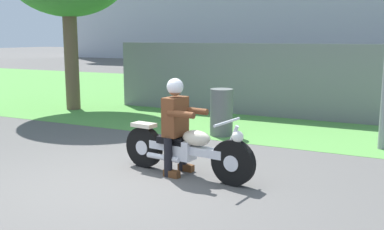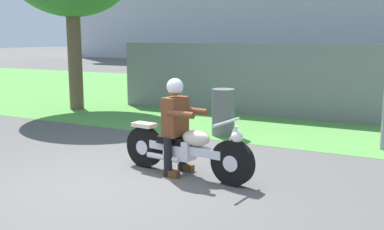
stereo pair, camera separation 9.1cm
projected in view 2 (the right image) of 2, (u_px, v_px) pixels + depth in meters
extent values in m
plane|color=#565451|center=(109.00, 186.00, 5.98)|extent=(120.00, 120.00, 0.00)
cube|color=#549342|center=(290.00, 100.00, 13.92)|extent=(60.00, 12.00, 0.01)
cylinder|color=black|center=(233.00, 163.00, 5.95)|extent=(0.63, 0.20, 0.62)
cylinder|color=silver|center=(233.00, 163.00, 5.95)|extent=(0.23, 0.17, 0.22)
cylinder|color=black|center=(145.00, 147.00, 6.81)|extent=(0.63, 0.20, 0.62)
cylinder|color=silver|center=(145.00, 147.00, 6.81)|extent=(0.23, 0.17, 0.22)
cube|color=silver|center=(186.00, 149.00, 6.37)|extent=(1.24, 0.29, 0.12)
cube|color=silver|center=(183.00, 150.00, 6.40)|extent=(0.35, 0.28, 0.28)
ellipsoid|color=beige|center=(196.00, 138.00, 6.24)|extent=(0.47, 0.29, 0.22)
cube|color=black|center=(173.00, 140.00, 6.47)|extent=(0.47, 0.29, 0.10)
cube|color=beige|center=(144.00, 125.00, 6.75)|extent=(0.38, 0.24, 0.06)
cylinder|color=silver|center=(230.00, 144.00, 5.94)|extent=(0.26, 0.08, 0.53)
cylinder|color=silver|center=(227.00, 122.00, 5.91)|extent=(0.12, 0.66, 0.04)
sphere|color=white|center=(237.00, 137.00, 5.86)|extent=(0.16, 0.16, 0.16)
cylinder|color=silver|center=(163.00, 157.00, 6.45)|extent=(0.56, 0.15, 0.08)
cylinder|color=black|center=(183.00, 152.00, 6.63)|extent=(0.12, 0.12, 0.56)
cube|color=#593319|center=(186.00, 168.00, 6.64)|extent=(0.25, 0.13, 0.10)
cylinder|color=black|center=(168.00, 157.00, 6.34)|extent=(0.12, 0.12, 0.56)
cube|color=#593319|center=(171.00, 174.00, 6.35)|extent=(0.25, 0.13, 0.10)
cube|color=brown|center=(175.00, 116.00, 6.39)|extent=(0.27, 0.40, 0.56)
cylinder|color=brown|center=(195.00, 111.00, 6.39)|extent=(0.43, 0.14, 0.09)
cylinder|color=brown|center=(181.00, 114.00, 6.11)|extent=(0.43, 0.14, 0.09)
sphere|color=#996B4C|center=(175.00, 89.00, 6.32)|extent=(0.20, 0.20, 0.20)
sphere|color=silver|center=(175.00, 87.00, 6.31)|extent=(0.24, 0.24, 0.24)
cylinder|color=brown|center=(75.00, 61.00, 12.08)|extent=(0.37, 0.37, 2.64)
cylinder|color=#595E5B|center=(223.00, 112.00, 8.95)|extent=(0.46, 0.46, 0.94)
cube|color=slate|center=(241.00, 79.00, 11.32)|extent=(7.00, 0.06, 1.80)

